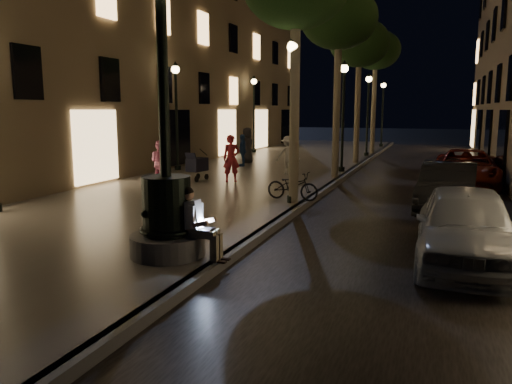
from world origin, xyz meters
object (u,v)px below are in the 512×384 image
at_px(pedestrian_red, 231,159).
at_px(seated_man_laptop, 197,221).
at_px(pedestrian_dark, 247,145).
at_px(lamp_curb_c, 368,104).
at_px(lamp_curb_b, 343,102).
at_px(lamp_left_c, 254,104).
at_px(tree_far, 376,51).
at_px(lamp_curb_a, 293,98).
at_px(fountain_lamppost, 167,202).
at_px(bicycle, 293,186).
at_px(tree_third, 359,44).
at_px(pedestrian_pink, 160,161).
at_px(pedestrian_white, 288,155).
at_px(car_second, 448,187).
at_px(lamp_curb_d, 383,105).
at_px(car_front, 466,226).
at_px(car_third, 466,168).
at_px(pedestrian_blue, 243,150).
at_px(stroller, 197,165).
at_px(tree_second, 339,20).
at_px(lamp_left_b, 176,102).

bearing_deg(pedestrian_red, seated_man_laptop, -101.96).
bearing_deg(pedestrian_dark, lamp_curb_c, -50.45).
xyz_separation_m(lamp_curb_b, lamp_left_c, (-7.10, 8.00, 0.00)).
relative_size(tree_far, lamp_curb_a, 1.56).
xyz_separation_m(seated_man_laptop, pedestrian_dark, (-5.13, 15.92, 0.20)).
bearing_deg(tree_far, lamp_curb_a, -90.25).
bearing_deg(fountain_lamppost, bicycle, 84.66).
bearing_deg(tree_third, pedestrian_pink, -120.79).
bearing_deg(seated_man_laptop, bicycle, 90.11).
bearing_deg(lamp_curb_c, tree_third, -90.00).
bearing_deg(pedestrian_white, tree_third, -128.57).
xyz_separation_m(seated_man_laptop, car_second, (4.39, 7.23, -0.21)).
height_order(lamp_curb_a, lamp_curb_d, same).
bearing_deg(car_front, lamp_curb_d, 98.49).
bearing_deg(tree_third, car_third, -47.57).
relative_size(car_third, pedestrian_blue, 3.28).
relative_size(lamp_curb_c, pedestrian_white, 2.98).
distance_m(lamp_curb_a, car_front, 6.56).
bearing_deg(car_second, lamp_curb_a, -159.95).
distance_m(pedestrian_pink, pedestrian_blue, 6.19).
xyz_separation_m(lamp_curb_b, stroller, (-4.72, -4.79, -2.43)).
bearing_deg(fountain_lamppost, pedestrian_red, 105.71).
bearing_deg(bicycle, lamp_curb_c, 6.04).
bearing_deg(tree_second, car_second, -48.63).
xyz_separation_m(car_front, pedestrian_white, (-6.52, 10.32, 0.26)).
bearing_deg(car_second, lamp_curb_c, 110.30).
relative_size(pedestrian_white, pedestrian_dark, 0.90).
xyz_separation_m(lamp_curb_b, car_front, (4.54, -12.02, -2.49)).
relative_size(seated_man_laptop, bicycle, 0.81).
bearing_deg(seated_man_laptop, stroller, 116.71).
xyz_separation_m(seated_man_laptop, lamp_left_b, (-7.01, 12.00, 2.33)).
height_order(lamp_curb_a, car_second, lamp_curb_a).
height_order(lamp_left_c, pedestrian_white, lamp_left_c).
height_order(tree_far, pedestrian_dark, tree_far).
xyz_separation_m(pedestrian_red, bicycle, (3.22, -2.90, -0.46)).
distance_m(lamp_curb_a, car_second, 5.14).
height_order(fountain_lamppost, bicycle, fountain_lamppost).
height_order(tree_far, pedestrian_white, tree_far).
bearing_deg(lamp_curb_c, lamp_curb_a, -90.00).
bearing_deg(lamp_curb_a, car_third, 52.40).
height_order(seated_man_laptop, pedestrian_pink, pedestrian_pink).
relative_size(seated_man_laptop, lamp_left_b, 0.28).
bearing_deg(pedestrian_red, lamp_curb_c, 44.23).
height_order(lamp_curb_c, car_second, lamp_curb_c).
distance_m(seated_man_laptop, car_third, 13.52).
bearing_deg(tree_third, lamp_curb_a, -90.00).
xyz_separation_m(tree_second, lamp_curb_a, (-0.10, -6.00, -3.10)).
height_order(lamp_left_b, car_front, lamp_left_b).
bearing_deg(lamp_left_b, lamp_curb_a, -40.20).
relative_size(lamp_curb_a, pedestrian_dark, 2.67).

